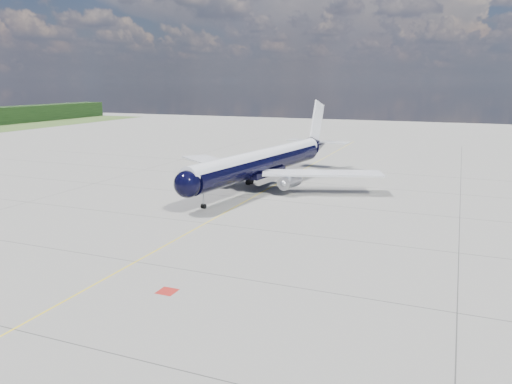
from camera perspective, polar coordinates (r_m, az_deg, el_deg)
ground at (r=81.58m, az=0.79°, el=0.04°), size 320.00×320.00×0.00m
taxiway_centerline at (r=77.06m, az=-0.57°, el=-0.71°), size 0.16×160.00×0.01m
red_marking at (r=44.42m, az=-10.12°, el=-11.11°), size 1.60×1.60×0.01m
main_airliner at (r=84.90m, az=1.05°, el=3.52°), size 39.49×48.47×14.03m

